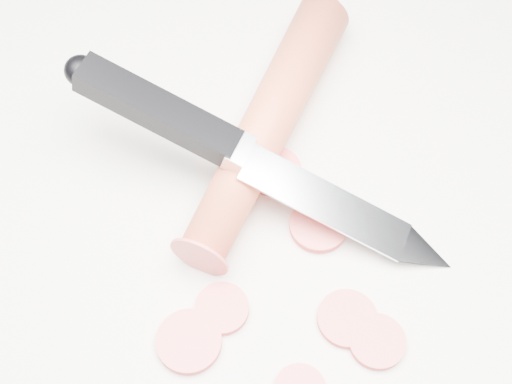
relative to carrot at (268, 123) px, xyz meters
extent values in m
plane|color=white|center=(0.00, -0.05, -0.02)|extent=(2.40, 2.40, 0.00)
cylinder|color=#E25130|center=(0.00, 0.00, 0.00)|extent=(0.16, 0.20, 0.03)
cylinder|color=#E85552|center=(-0.06, -0.12, -0.02)|extent=(0.03, 0.03, 0.01)
cylinder|color=#E85552|center=(0.03, -0.16, -0.02)|extent=(0.03, 0.03, 0.01)
cylinder|color=#E85552|center=(0.02, -0.08, -0.02)|extent=(0.04, 0.04, 0.01)
cylinder|color=#E85552|center=(0.02, -0.07, -0.02)|extent=(0.03, 0.03, 0.01)
cylinder|color=#E85552|center=(0.02, -0.14, -0.02)|extent=(0.04, 0.04, 0.01)
cylinder|color=#E85552|center=(0.00, -0.03, -0.02)|extent=(0.04, 0.04, 0.01)
cylinder|color=#E85552|center=(-0.08, -0.13, -0.02)|extent=(0.04, 0.04, 0.01)
camera|label=1|loc=(-0.07, -0.27, 0.40)|focal=50.00mm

